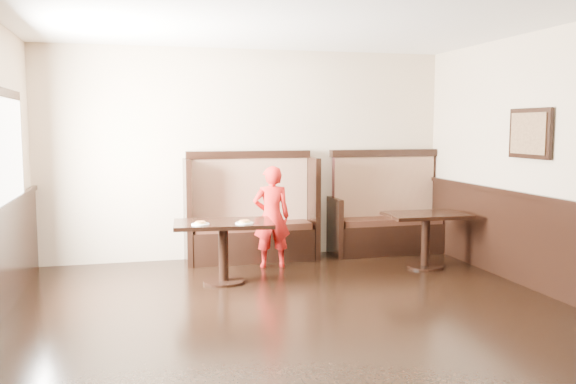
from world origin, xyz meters
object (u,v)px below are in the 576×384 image
object	(u,v)px
booth_neighbor	(387,218)
child	(272,217)
booth_main	(251,220)
table_main	(223,236)
table_neighbor	(426,227)

from	to	relation	value
booth_neighbor	child	size ratio (longest dim) A/B	1.28
booth_main	table_main	size ratio (longest dim) A/B	1.51
booth_neighbor	table_neighbor	bearing A→B (deg)	-84.54
booth_main	table_neighbor	world-z (taller)	booth_main
table_main	booth_main	bearing A→B (deg)	69.65
booth_main	child	size ratio (longest dim) A/B	1.36
booth_neighbor	child	distance (m)	1.86
table_main	child	world-z (taller)	child
table_main	table_neighbor	bearing A→B (deg)	7.61
table_main	child	bearing A→B (deg)	46.53
table_main	child	xyz separation A→B (m)	(0.70, 0.63, 0.10)
table_main	booth_neighbor	bearing A→B (deg)	29.31
table_main	table_neighbor	distance (m)	2.58
child	booth_neighbor	bearing A→B (deg)	-159.54
booth_neighbor	table_main	distance (m)	2.73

